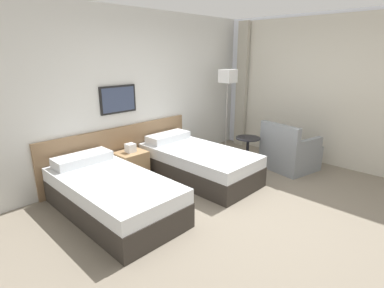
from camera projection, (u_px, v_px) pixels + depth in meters
name	position (u px, v px, depth m)	size (l,w,h in m)	color
ground_plane	(244.00, 210.00, 3.98)	(16.00, 16.00, 0.00)	slate
wall_headboard	(138.00, 96.00, 5.08)	(10.00, 0.10, 2.70)	silver
wall_window	(333.00, 92.00, 5.33)	(0.21, 4.71, 2.70)	white
bed_near_door	(112.00, 194.00, 3.86)	(0.99, 1.96, 0.63)	#332D28
bed_near_window	(198.00, 163.00, 4.96)	(0.99, 1.96, 0.63)	#332D28
nightstand	(132.00, 165.00, 4.90)	(0.46, 0.40, 0.61)	#9E7A51
floor_lamp	(228.00, 82.00, 5.95)	(0.28, 0.28, 1.70)	#9E9993
side_table	(248.00, 146.00, 5.42)	(0.44, 0.44, 0.55)	black
armchair	(289.00, 153.00, 5.34)	(0.90, 0.93, 0.86)	gray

